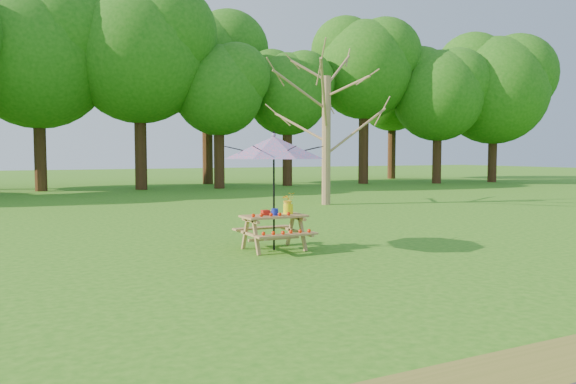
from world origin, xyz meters
name	(u,v)px	position (x,y,z in m)	size (l,w,h in m)	color
ground	(349,299)	(0.00, 0.00, 0.00)	(120.00, 120.00, 0.00)	#2B7215
drygrass_strip	(537,379)	(0.00, -2.80, 0.00)	(120.00, 1.20, 0.01)	olive
treeline	(92,21)	(0.00, 22.00, 8.00)	(60.00, 12.00, 16.00)	#195F10
bare_tree	(327,22)	(6.41, 11.38, 6.42)	(7.34, 7.34, 10.57)	olive
picnic_table	(274,233)	(0.70, 3.69, 0.33)	(1.20, 1.32, 0.67)	#9F6B48
patio_umbrella	(274,148)	(0.70, 3.70, 1.95)	(2.03, 2.03, 2.25)	black
produce_bins	(270,212)	(0.64, 3.73, 0.72)	(0.28, 0.36, 0.13)	red
tomatoes_row	(271,215)	(0.55, 3.52, 0.71)	(0.77, 0.13, 0.07)	red
flower_bucket	(288,202)	(1.04, 3.77, 0.89)	(0.29, 0.26, 0.42)	#FAFF0D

